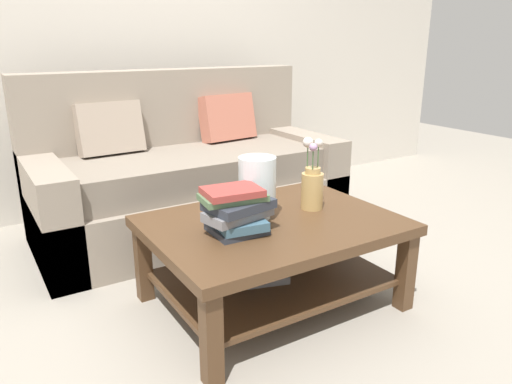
{
  "coord_description": "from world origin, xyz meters",
  "views": [
    {
      "loc": [
        -1.19,
        -2.03,
        1.25
      ],
      "look_at": [
        0.0,
        -0.1,
        0.54
      ],
      "focal_mm": 34.04,
      "sensor_mm": 36.0,
      "label": 1
    }
  ],
  "objects_px": {
    "coffee_table": "(272,244)",
    "book_stack_main": "(237,210)",
    "flower_pitcher": "(312,185)",
    "couch": "(187,178)",
    "glass_hurricane_vase": "(257,183)"
  },
  "relations": [
    {
      "from": "coffee_table",
      "to": "flower_pitcher",
      "type": "relative_size",
      "value": 3.19
    },
    {
      "from": "flower_pitcher",
      "to": "coffee_table",
      "type": "bearing_deg",
      "value": -171.31
    },
    {
      "from": "couch",
      "to": "glass_hurricane_vase",
      "type": "distance_m",
      "value": 1.09
    },
    {
      "from": "glass_hurricane_vase",
      "to": "couch",
      "type": "bearing_deg",
      "value": 84.73
    },
    {
      "from": "couch",
      "to": "flower_pitcher",
      "type": "height_order",
      "value": "couch"
    },
    {
      "from": "coffee_table",
      "to": "flower_pitcher",
      "type": "distance_m",
      "value": 0.36
    },
    {
      "from": "couch",
      "to": "glass_hurricane_vase",
      "type": "bearing_deg",
      "value": -95.27
    },
    {
      "from": "book_stack_main",
      "to": "couch",
      "type": "bearing_deg",
      "value": 76.87
    },
    {
      "from": "glass_hurricane_vase",
      "to": "coffee_table",
      "type": "bearing_deg",
      "value": -61.62
    },
    {
      "from": "book_stack_main",
      "to": "flower_pitcher",
      "type": "xyz_separation_m",
      "value": [
        0.48,
        0.08,
        0.02
      ]
    },
    {
      "from": "coffee_table",
      "to": "book_stack_main",
      "type": "xyz_separation_m",
      "value": [
        -0.21,
        -0.04,
        0.23
      ]
    },
    {
      "from": "couch",
      "to": "coffee_table",
      "type": "distance_m",
      "value": 1.13
    },
    {
      "from": "coffee_table",
      "to": "book_stack_main",
      "type": "distance_m",
      "value": 0.31
    },
    {
      "from": "coffee_table",
      "to": "book_stack_main",
      "type": "height_order",
      "value": "book_stack_main"
    },
    {
      "from": "book_stack_main",
      "to": "flower_pitcher",
      "type": "height_order",
      "value": "flower_pitcher"
    }
  ]
}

